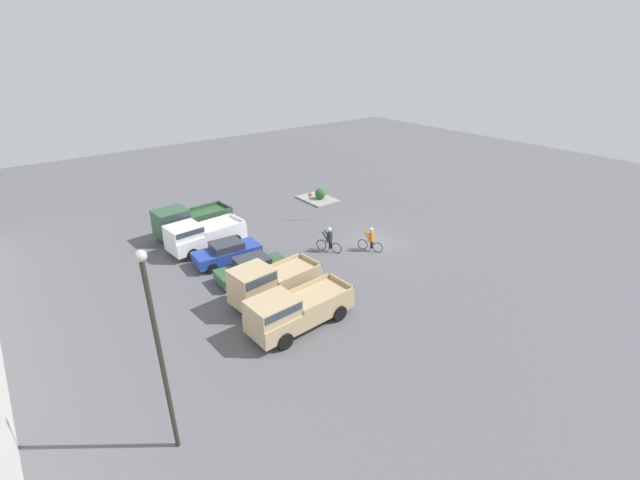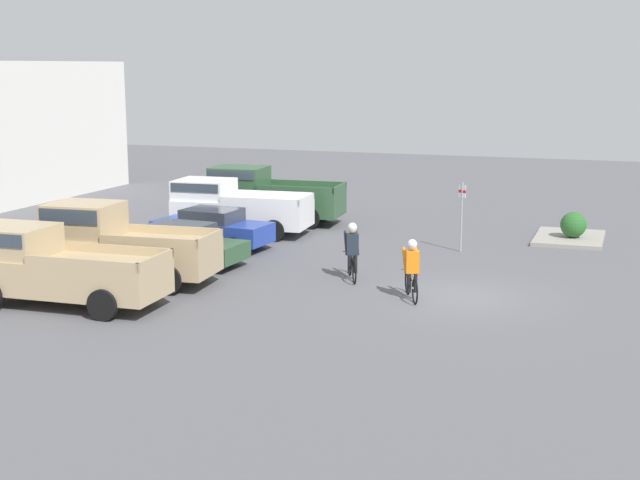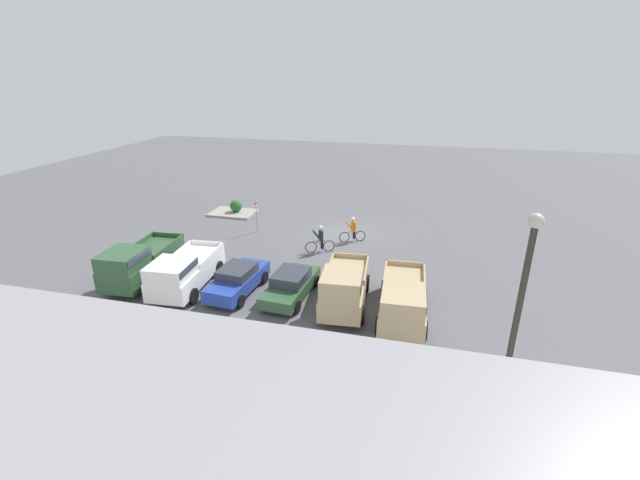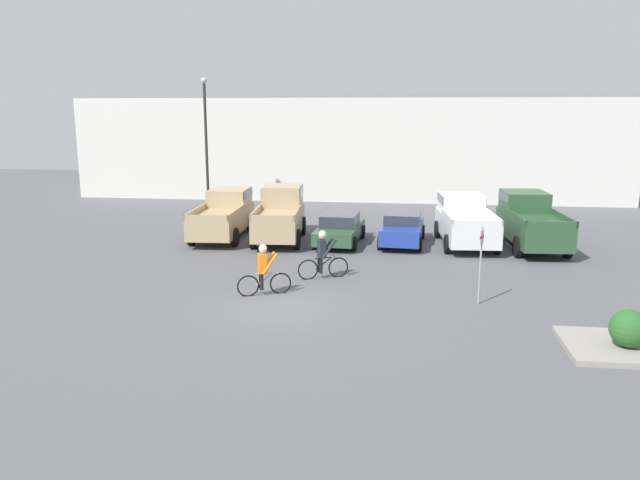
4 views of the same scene
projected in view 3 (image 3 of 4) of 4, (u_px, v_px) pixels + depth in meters
ground_plane at (345, 234)px, 30.09m from camera, size 80.00×80.00×0.00m
pickup_truck_0 at (403, 300)px, 19.28m from camera, size 2.36×5.63×2.14m
pickup_truck_1 at (344, 287)px, 20.19m from camera, size 2.46×5.25×2.39m
sedan_0 at (291, 284)px, 21.57m from camera, size 2.13×4.44×1.37m
sedan_1 at (238, 279)px, 21.99m from camera, size 2.13×4.34×1.43m
pickup_truck_2 at (184, 271)px, 22.03m from camera, size 2.58×5.37×2.09m
pickup_truck_3 at (139, 262)px, 22.84m from camera, size 2.50×5.59×2.30m
cyclist_0 at (320, 238)px, 26.81m from camera, size 1.75×0.84×1.79m
cyclist_1 at (353, 229)px, 28.50m from camera, size 1.67×0.80×1.72m
fire_lane_sign at (256, 212)px, 29.91m from camera, size 0.16×0.28×2.46m
lamppost at (514, 335)px, 10.90m from camera, size 0.36×0.36×7.73m
curb_island at (233, 213)px, 34.33m from camera, size 3.50×2.47×0.15m
shrub at (236, 206)px, 34.19m from camera, size 0.96×0.96×0.96m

